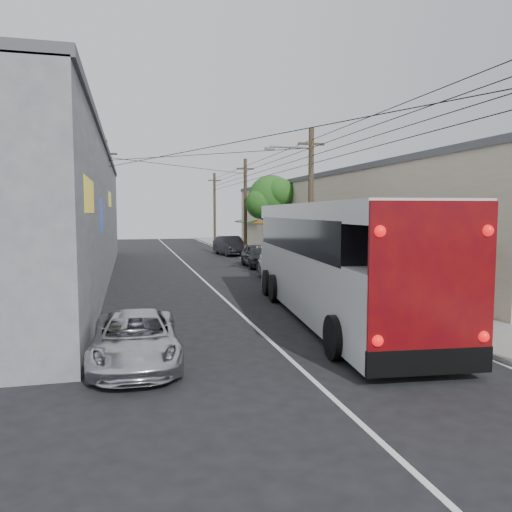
{
  "coord_description": "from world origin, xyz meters",
  "views": [
    {
      "loc": [
        -3.88,
        -11.33,
        3.72
      ],
      "look_at": [
        1.39,
        9.46,
        1.84
      ],
      "focal_mm": 35.0,
      "sensor_mm": 36.0,
      "label": 1
    }
  ],
  "objects_px": {
    "parked_suv": "(288,264)",
    "parked_car_far": "(230,246)",
    "parked_car_mid": "(258,255)",
    "pedestrian_far": "(300,262)",
    "jeepney": "(135,339)",
    "coach_bus": "(333,259)",
    "pedestrian_near": "(360,267)"
  },
  "relations": [
    {
      "from": "parked_suv",
      "to": "parked_car_far",
      "type": "xyz_separation_m",
      "value": [
        0.23,
        17.1,
        -0.08
      ]
    },
    {
      "from": "parked_car_mid",
      "to": "parked_car_far",
      "type": "relative_size",
      "value": 0.93
    },
    {
      "from": "parked_car_mid",
      "to": "pedestrian_far",
      "type": "bearing_deg",
      "value": -80.17
    },
    {
      "from": "parked_car_mid",
      "to": "parked_car_far",
      "type": "xyz_separation_m",
      "value": [
        0.0,
        9.82,
        0.04
      ]
    },
    {
      "from": "parked_car_far",
      "to": "pedestrian_far",
      "type": "height_order",
      "value": "pedestrian_far"
    },
    {
      "from": "jeepney",
      "to": "parked_suv",
      "type": "height_order",
      "value": "parked_suv"
    },
    {
      "from": "parked_suv",
      "to": "parked_car_mid",
      "type": "height_order",
      "value": "parked_suv"
    },
    {
      "from": "pedestrian_far",
      "to": "parked_car_mid",
      "type": "bearing_deg",
      "value": -66.23
    },
    {
      "from": "parked_car_far",
      "to": "coach_bus",
      "type": "bearing_deg",
      "value": -100.89
    },
    {
      "from": "parked_car_far",
      "to": "pedestrian_near",
      "type": "bearing_deg",
      "value": -89.22
    },
    {
      "from": "parked_suv",
      "to": "pedestrian_near",
      "type": "bearing_deg",
      "value": -36.92
    },
    {
      "from": "jeepney",
      "to": "parked_car_mid",
      "type": "relative_size",
      "value": 0.97
    },
    {
      "from": "jeepney",
      "to": "pedestrian_near",
      "type": "bearing_deg",
      "value": 44.78
    },
    {
      "from": "parked_suv",
      "to": "pedestrian_far",
      "type": "distance_m",
      "value": 1.43
    },
    {
      "from": "pedestrian_near",
      "to": "pedestrian_far",
      "type": "relative_size",
      "value": 1.06
    },
    {
      "from": "parked_suv",
      "to": "pedestrian_far",
      "type": "xyz_separation_m",
      "value": [
        1.03,
        0.99,
        -0.01
      ]
    },
    {
      "from": "coach_bus",
      "to": "parked_car_mid",
      "type": "height_order",
      "value": "coach_bus"
    },
    {
      "from": "parked_suv",
      "to": "pedestrian_near",
      "type": "xyz_separation_m",
      "value": [
        3.06,
        -2.47,
        0.04
      ]
    },
    {
      "from": "jeepney",
      "to": "parked_suv",
      "type": "relative_size",
      "value": 0.72
    },
    {
      "from": "parked_car_far",
      "to": "parked_suv",
      "type": "bearing_deg",
      "value": -98.21
    },
    {
      "from": "jeepney",
      "to": "parked_suv",
      "type": "bearing_deg",
      "value": 59.3
    },
    {
      "from": "parked_suv",
      "to": "parked_car_far",
      "type": "distance_m",
      "value": 17.1
    },
    {
      "from": "jeepney",
      "to": "pedestrian_near",
      "type": "xyz_separation_m",
      "value": [
        11.23,
        10.75,
        0.33
      ]
    },
    {
      "from": "coach_bus",
      "to": "parked_car_far",
      "type": "xyz_separation_m",
      "value": [
        1.59,
        26.42,
        -1.26
      ]
    },
    {
      "from": "coach_bus",
      "to": "parked_suv",
      "type": "distance_m",
      "value": 9.49
    },
    {
      "from": "pedestrian_far",
      "to": "parked_suv",
      "type": "bearing_deg",
      "value": 60.56
    },
    {
      "from": "pedestrian_near",
      "to": "parked_car_mid",
      "type": "bearing_deg",
      "value": -71.93
    },
    {
      "from": "pedestrian_far",
      "to": "parked_car_far",
      "type": "bearing_deg",
      "value": -70.63
    },
    {
      "from": "parked_car_far",
      "to": "pedestrian_far",
      "type": "distance_m",
      "value": 16.13
    },
    {
      "from": "jeepney",
      "to": "pedestrian_far",
      "type": "distance_m",
      "value": 16.93
    },
    {
      "from": "coach_bus",
      "to": "pedestrian_near",
      "type": "xyz_separation_m",
      "value": [
        4.42,
        6.85,
        -1.13
      ]
    },
    {
      "from": "parked_suv",
      "to": "parked_car_mid",
      "type": "distance_m",
      "value": 7.29
    }
  ]
}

